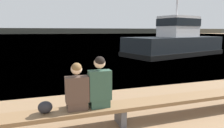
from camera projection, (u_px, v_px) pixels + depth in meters
The scene contains 7 objects.
water_surface at pixel (48, 34), 118.86m from camera, with size 240.00×240.00×0.00m, color #386084.
far_shoreline at pixel (47, 31), 147.54m from camera, with size 600.00×12.00×4.01m, color #4C4C42.
bench_main at pixel (120, 107), 4.23m from camera, with size 8.51×0.53×0.44m.
person_left at pixel (77, 89), 3.87m from camera, with size 0.45×0.38×0.94m.
person_right at pixel (100, 85), 4.00m from camera, with size 0.45×0.39×1.05m.
shopping_bag at pixel (45, 107), 3.74m from camera, with size 0.27×0.20×0.23m.
tugboat_red at pixel (175, 43), 16.60m from camera, with size 9.41×5.77×5.70m.
Camera 1 is at (-1.05, -0.17, 1.97)m, focal length 32.00 mm.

